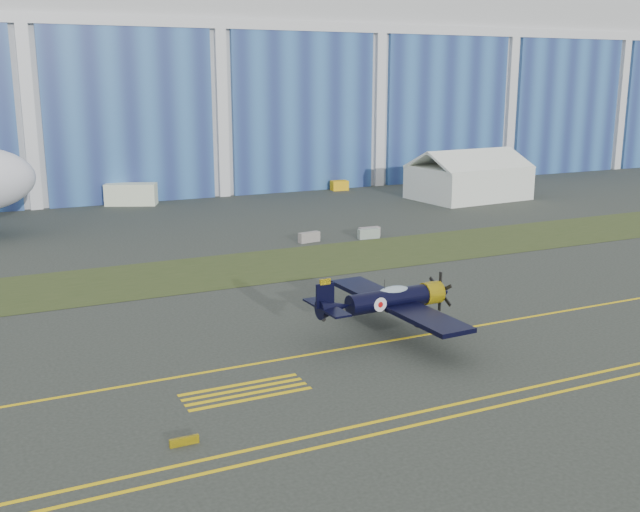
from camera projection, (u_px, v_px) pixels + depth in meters
name	position (u px, v px, depth m)	size (l,w,h in m)	color
ground	(459.00, 299.00, 49.79)	(260.00, 260.00, 0.00)	#343A34
grass_median	(359.00, 255.00, 62.08)	(260.00, 10.00, 0.02)	#475128
hangar	(173.00, 73.00, 109.35)	(220.00, 45.70, 30.00)	silver
taxiway_centreline	(507.00, 321.00, 45.40)	(200.00, 0.20, 0.02)	yellow
edge_line_near	(632.00, 375.00, 37.06)	(80.00, 0.20, 0.02)	yellow
edge_line_far	(616.00, 369.00, 37.93)	(80.00, 0.20, 0.02)	yellow
hold_short_ladder	(245.00, 392.00, 35.15)	(6.00, 2.40, 0.02)	yellow
guard_board_left	(184.00, 441.00, 30.02)	(1.20, 0.15, 0.35)	yellow
warbird	(388.00, 300.00, 42.29)	(10.08, 11.98, 3.44)	black
tent	(469.00, 174.00, 90.41)	(13.74, 10.57, 6.04)	white
shipping_container	(131.00, 194.00, 86.36)	(5.75, 2.30, 2.49)	white
tug	(339.00, 185.00, 97.78)	(2.16, 1.35, 1.26)	yellow
barrier_a	(309.00, 237.00, 66.99)	(2.00, 0.60, 0.90)	gray
barrier_b	(369.00, 234.00, 68.49)	(2.00, 0.60, 0.90)	#8D9E93
barrier_c	(369.00, 232.00, 69.25)	(2.00, 0.60, 0.90)	gray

